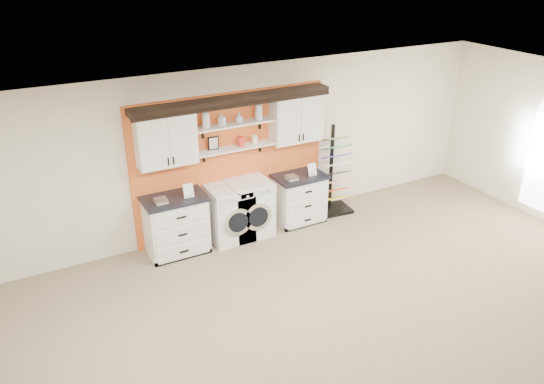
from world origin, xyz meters
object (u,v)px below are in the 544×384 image
base_cabinet_right (299,198)px  washer (230,213)px  base_cabinet_left (176,225)px  dryer (249,208)px  sample_rack (334,185)px

base_cabinet_right → washer: washer is taller
washer → base_cabinet_left: bearing=179.8°
base_cabinet_right → dryer: bearing=-179.8°
base_cabinet_left → base_cabinet_right: size_ratio=1.11×
base_cabinet_left → base_cabinet_right: (2.26, 0.00, -0.04)m
base_cabinet_left → sample_rack: 3.03m
base_cabinet_right → dryer: dryer is taller
base_cabinet_right → sample_rack: size_ratio=0.55×
washer → dryer: (0.36, 0.00, 0.01)m
base_cabinet_left → washer: size_ratio=1.05×
base_cabinet_right → washer: size_ratio=0.95×
base_cabinet_left → sample_rack: sample_rack is taller
base_cabinet_left → sample_rack: (3.03, 0.03, 0.04)m
dryer → sample_rack: sample_rack is taller
sample_rack → washer: bearing=-173.4°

